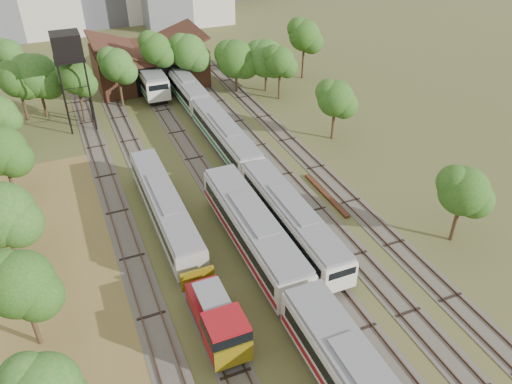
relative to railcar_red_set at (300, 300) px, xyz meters
name	(u,v)px	position (x,y,z in m)	size (l,w,h in m)	color
ground	(364,372)	(2.00, -5.77, -2.11)	(240.00, 240.00, 0.00)	#475123
dry_grass_patch	(72,368)	(-16.00, 2.23, -2.09)	(14.00, 60.00, 0.04)	brown
tracks	(226,187)	(1.33, 19.23, -2.06)	(24.60, 80.00, 0.19)	#4C473D
railcar_red_set	(300,300)	(0.00, 0.00, 0.00)	(3.22, 34.58, 3.98)	black
railcar_green_set	(225,137)	(4.00, 26.79, -0.24)	(2.86, 52.07, 3.53)	black
railcar_rear	(146,74)	(0.00, 50.17, 0.02)	(3.25, 16.08, 4.03)	black
shunter_locomotive	(218,322)	(-6.00, 0.70, -0.38)	(2.74, 8.10, 3.59)	black
old_grey_coach	(165,207)	(-6.00, 15.59, -0.25)	(2.76, 18.00, 3.40)	black
water_tower	(67,49)	(-10.71, 40.02, 8.07)	(3.49, 3.49, 12.06)	black
rail_pile_far	(326,195)	(10.20, 13.75, -1.97)	(0.52, 8.34, 0.27)	#502916
maintenance_shed	(149,64)	(1.00, 52.21, 0.81)	(16.45, 11.55, 7.58)	#3D1C16
tree_band_left	(10,174)	(-18.35, 21.33, 3.08)	(7.05, 74.18, 8.33)	#382616
tree_band_far	(181,59)	(4.04, 44.29, 3.60)	(43.56, 9.50, 9.10)	#382616
tree_band_right	(348,109)	(16.99, 21.42, 3.22)	(4.94, 39.61, 7.61)	#382616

